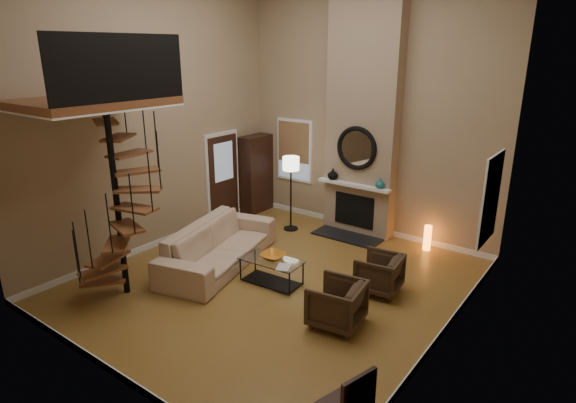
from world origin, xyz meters
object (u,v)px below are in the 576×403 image
Objects in this scene: hutch at (256,174)px; coffee_table at (271,268)px; accent_lamp at (427,238)px; armchair_near at (383,274)px; armchair_far at (341,305)px; floor_lamp at (291,169)px; sofa at (219,245)px.

hutch is 1.72× the size of coffee_table.
hutch is at bearing -177.90° from accent_lamp.
armchair_far is at bearing -9.36° from armchair_near.
coffee_table is 2.88m from floor_lamp.
hutch is 4.06m from coffee_table.
armchair_far is 0.67× the size of coffee_table.
sofa is 5.19× the size of accent_lamp.
coffee_table is at bearing -46.21° from hutch.
floor_lamp is at bearing -20.89° from hutch.
armchair_near is 1.93m from coffee_table.
floor_lamp reaches higher than accent_lamp.
hutch reaches higher than floor_lamp.
floor_lamp reaches higher than coffee_table.
sofa is at bearing -62.78° from hutch.
sofa is 1.67× the size of floor_lamp.
floor_lamp is at bearing -141.70° from armchair_far.
sofa is 3.97× the size of armchair_near.
armchair_far is 3.51m from accent_lamp.
sofa reaches higher than accent_lamp.
sofa is 4.25m from accent_lamp.
floor_lamp reaches higher than armchair_near.
accent_lamp is (-0.01, 3.51, -0.10)m from armchair_far.
armchair_near is 0.94× the size of armchair_far.
accent_lamp is at bearing 2.10° from hutch.
armchair_far is 1.40× the size of accent_lamp.
floor_lamp is at bearing -165.98° from accent_lamp.
hutch is 4.99m from armchair_near.
coffee_table is (-1.73, -0.84, -0.07)m from armchair_near.
sofa is at bearing -134.16° from accent_lamp.
sofa is at bearing -81.56° from armchair_near.
hutch is at bearing 133.79° from coffee_table.
accent_lamp is (2.94, 0.74, -1.16)m from floor_lamp.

